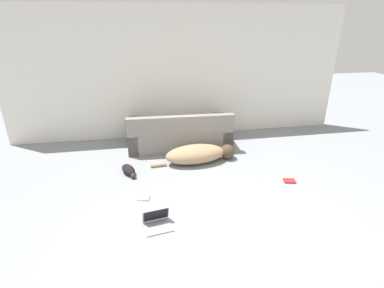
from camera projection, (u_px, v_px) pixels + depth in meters
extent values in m
plane|color=gray|center=(228.00, 258.00, 3.31)|extent=(20.00, 20.00, 0.00)
cube|color=silver|center=(179.00, 74.00, 6.22)|extent=(7.08, 0.06, 2.68)
cube|color=gray|center=(179.00, 136.00, 6.08)|extent=(2.04, 0.95, 0.40)
cube|color=gray|center=(181.00, 125.00, 5.58)|extent=(2.02, 0.21, 0.35)
cube|color=gray|center=(223.00, 131.00, 6.17)|extent=(0.23, 0.88, 0.54)
cube|color=gray|center=(134.00, 135.00, 5.93)|extent=(0.23, 0.88, 0.54)
ellipsoid|color=#A38460|center=(195.00, 154.00, 5.38)|extent=(1.12, 0.60, 0.32)
sphere|color=#493726|center=(227.00, 152.00, 5.54)|extent=(0.30, 0.30, 0.27)
cylinder|color=#A38460|center=(158.00, 165.00, 5.27)|extent=(0.28, 0.08, 0.06)
ellipsoid|color=black|center=(128.00, 170.00, 5.04)|extent=(0.31, 0.41, 0.14)
sphere|color=#2D2B2B|center=(133.00, 176.00, 4.89)|extent=(0.12, 0.12, 0.09)
cylinder|color=black|center=(124.00, 167.00, 5.24)|extent=(0.06, 0.09, 0.02)
cube|color=gray|center=(159.00, 228.00, 3.74)|extent=(0.37, 0.27, 0.02)
cube|color=gray|center=(156.00, 215.00, 3.83)|extent=(0.35, 0.15, 0.21)
cube|color=black|center=(156.00, 215.00, 3.82)|extent=(0.32, 0.13, 0.18)
cube|color=beige|center=(144.00, 198.00, 4.37)|extent=(0.20, 0.18, 0.02)
cube|color=maroon|center=(289.00, 181.00, 4.81)|extent=(0.21, 0.18, 0.02)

